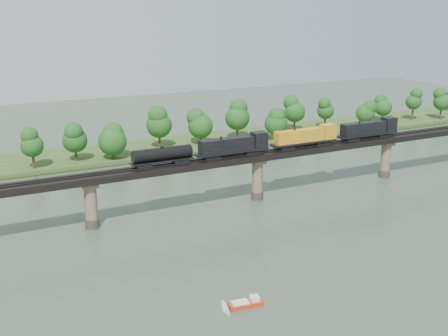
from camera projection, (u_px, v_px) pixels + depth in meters
name	position (u px, v px, depth m)	size (l,w,h in m)	color
ground	(334.00, 244.00, 109.68)	(400.00, 400.00, 0.00)	#364537
far_bank	(172.00, 147.00, 182.25)	(300.00, 24.00, 1.60)	#314C1E
bridge	(257.00, 178.00, 133.86)	(236.00, 30.00, 11.50)	#473A2D
bridge_superstructure	(258.00, 152.00, 132.09)	(220.00, 4.90, 0.75)	black
far_treeline	(152.00, 128.00, 172.61)	(289.06, 17.54, 13.60)	#382619
freight_train	(282.00, 140.00, 134.38)	(73.08, 2.85, 5.03)	black
motorboat	(246.00, 303.00, 86.93)	(5.67, 2.67, 1.53)	#B53314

